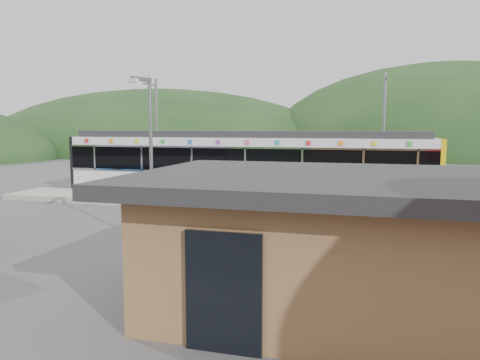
# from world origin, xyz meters

# --- Properties ---
(ground) EXTENTS (120.00, 120.00, 0.00)m
(ground) POSITION_xyz_m (0.00, 0.00, 0.00)
(ground) COLOR #4C4C4F
(ground) RESTS_ON ground
(hills) EXTENTS (146.00, 149.00, 26.00)m
(hills) POSITION_xyz_m (6.19, 5.29, 0.00)
(hills) COLOR #1E3D19
(hills) RESTS_ON ground
(platform) EXTENTS (26.00, 3.20, 0.30)m
(platform) POSITION_xyz_m (0.00, 3.30, 0.15)
(platform) COLOR #9E9E99
(platform) RESTS_ON ground
(yellow_line) EXTENTS (26.00, 0.10, 0.01)m
(yellow_line) POSITION_xyz_m (0.00, 2.00, 0.30)
(yellow_line) COLOR yellow
(yellow_line) RESTS_ON platform
(train) EXTENTS (20.44, 3.01, 3.74)m
(train) POSITION_xyz_m (-0.46, 6.00, 2.06)
(train) COLOR black
(train) RESTS_ON ground
(catenary_mast_west) EXTENTS (0.18, 1.80, 7.00)m
(catenary_mast_west) POSITION_xyz_m (-7.00, 8.56, 3.65)
(catenary_mast_west) COLOR slate
(catenary_mast_west) RESTS_ON ground
(catenary_mast_east) EXTENTS (0.18, 1.80, 7.00)m
(catenary_mast_east) POSITION_xyz_m (7.00, 8.56, 3.65)
(catenary_mast_east) COLOR slate
(catenary_mast_east) RESTS_ON ground
(station_shelter) EXTENTS (9.20, 6.20, 3.00)m
(station_shelter) POSITION_xyz_m (6.00, -9.01, 1.55)
(station_shelter) COLOR olive
(station_shelter) RESTS_ON ground
(lamp_post) EXTENTS (0.38, 1.02, 5.61)m
(lamp_post) POSITION_xyz_m (-0.70, -4.99, 3.36)
(lamp_post) COLOR slate
(lamp_post) RESTS_ON ground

